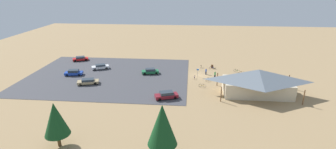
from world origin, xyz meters
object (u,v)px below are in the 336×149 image
at_px(car_tan_end_stall, 88,81).
at_px(bike_pavilion, 258,81).
at_px(pine_center, 56,119).
at_px(bicycle_teal_near_porch, 249,74).
at_px(bicycle_silver_yard_left, 208,80).
at_px(lot_sign, 198,71).
at_px(bicycle_green_mid_cluster, 237,71).
at_px(bicycle_red_front_row, 237,76).
at_px(bicycle_blue_back_row, 212,68).
at_px(car_maroon_far_end, 166,95).
at_px(bicycle_teal_edge_north, 255,72).
at_px(bicycle_purple_trailside, 195,77).
at_px(car_blue_front_row, 74,72).
at_px(bicycle_orange_yard_center, 242,73).
at_px(pine_midwest, 162,125).
at_px(car_green_back_corner, 150,71).
at_px(car_red_aisle_side, 80,59).
at_px(visitor_by_pavilion, 215,74).
at_px(bicycle_white_yard_right, 265,77).
at_px(visitor_crossing_yard, 206,71).
at_px(bicycle_yellow_near_sign, 202,86).
at_px(car_white_inner_stall, 100,67).

bearing_deg(car_tan_end_stall, bike_pavilion, 176.38).
relative_size(pine_center, bicycle_teal_near_porch, 4.24).
bearing_deg(bicycle_silver_yard_left, lot_sign, -49.53).
bearing_deg(bicycle_teal_near_porch, bicycle_green_mid_cluster, -39.38).
height_order(bicycle_red_front_row, bicycle_green_mid_cluster, bicycle_green_mid_cluster).
bearing_deg(bicycle_green_mid_cluster, car_tan_end_stall, 18.00).
distance_m(bicycle_blue_back_row, bicycle_teal_near_porch, 9.97).
distance_m(car_tan_end_stall, car_maroon_far_end, 19.84).
height_order(bicycle_teal_edge_north, bicycle_purple_trailside, bicycle_teal_edge_north).
bearing_deg(bike_pavilion, car_blue_front_row, -10.35).
relative_size(bicycle_orange_yard_center, car_tan_end_stall, 0.31).
xyz_separation_m(bike_pavilion, pine_midwest, (17.34, 23.42, 2.48)).
height_order(car_green_back_corner, car_blue_front_row, car_blue_front_row).
height_order(pine_center, bicycle_purple_trailside, pine_center).
relative_size(bicycle_silver_yard_left, car_green_back_corner, 0.33).
bearing_deg(car_blue_front_row, pine_center, 110.32).
relative_size(bicycle_red_front_row, bicycle_teal_near_porch, 0.89).
relative_size(lot_sign, pine_midwest, 0.26).
height_order(pine_center, car_red_aisle_side, pine_center).
bearing_deg(visitor_by_pavilion, bicycle_white_yard_right, -177.56).
xyz_separation_m(bike_pavilion, car_maroon_far_end, (18.70, 3.84, -2.30)).
height_order(bicycle_purple_trailside, car_blue_front_row, car_blue_front_row).
bearing_deg(visitor_by_pavilion, bike_pavilion, 130.82).
bearing_deg(pine_midwest, bicycle_teal_edge_north, -118.53).
height_order(bike_pavilion, visitor_by_pavilion, bike_pavilion).
bearing_deg(lot_sign, bicycle_blue_back_row, -122.84).
distance_m(bike_pavilion, visitor_by_pavilion, 12.34).
height_order(pine_midwest, car_red_aisle_side, pine_midwest).
distance_m(lot_sign, car_tan_end_stall, 26.40).
height_order(bicycle_white_yard_right, bicycle_green_mid_cluster, bicycle_white_yard_right).
relative_size(car_blue_front_row, visitor_crossing_yard, 2.86).
height_order(bicycle_blue_back_row, bicycle_green_mid_cluster, bicycle_green_mid_cluster).
xyz_separation_m(bicycle_silver_yard_left, bicycle_white_yard_right, (-14.06, -2.80, 0.03)).
xyz_separation_m(pine_midwest, bicycle_orange_yard_center, (-16.62, -36.01, -5.20)).
height_order(bike_pavilion, pine_center, pine_center).
bearing_deg(bicycle_teal_edge_north, car_maroon_far_end, 38.71).
bearing_deg(lot_sign, bike_pavilion, 141.54).
xyz_separation_m(bicycle_orange_yard_center, visitor_crossing_yard, (9.30, 0.96, 0.49)).
bearing_deg(bicycle_yellow_near_sign, lot_sign, -81.95).
distance_m(bicycle_silver_yard_left, car_tan_end_stall, 28.09).
xyz_separation_m(bike_pavilion, bicycle_silver_yard_left, (9.82, -6.91, -2.72)).
height_order(bicycle_red_front_row, bicycle_yellow_near_sign, bicycle_yellow_near_sign).
bearing_deg(bicycle_purple_trailside, bicycle_yellow_near_sign, 107.57).
distance_m(bicycle_teal_edge_north, car_blue_front_row, 46.31).
bearing_deg(bicycle_green_mid_cluster, car_green_back_corner, 8.18).
bearing_deg(car_maroon_far_end, visitor_crossing_yard, -119.28).
height_order(bicycle_red_front_row, bicycle_purple_trailside, bicycle_purple_trailside).
xyz_separation_m(bicycle_blue_back_row, bicycle_silver_yard_left, (1.80, 9.22, 0.01)).
relative_size(car_maroon_far_end, car_blue_front_row, 1.08).
height_order(pine_center, car_white_inner_stall, pine_center).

